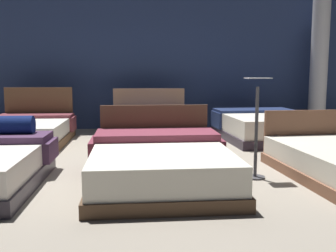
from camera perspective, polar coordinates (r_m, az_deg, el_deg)
ground_plane at (r=5.63m, az=-1.78°, el=-5.25°), size 18.00×18.00×0.02m
showroom_back_wall at (r=8.97m, az=-3.62°, el=10.87°), size 18.00×0.06×3.50m
bed_1 at (r=4.48m, az=-1.23°, el=-5.41°), size 1.68×2.08×0.82m
bed_3 at (r=7.46m, az=-19.85°, el=-0.71°), size 1.51×2.04×0.97m
bed_4 at (r=7.31m, az=-2.67°, el=-0.36°), size 1.69×2.11×0.94m
bed_5 at (r=7.64m, az=13.91°, el=-0.10°), size 1.64×2.10×0.53m
price_sign at (r=4.76m, az=12.75°, el=-1.89°), size 0.28×0.24×1.20m
support_pillar at (r=9.51m, az=21.29°, el=10.19°), size 0.38×0.38×3.50m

